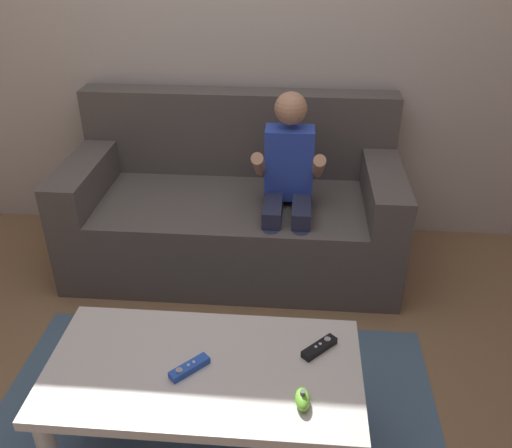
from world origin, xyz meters
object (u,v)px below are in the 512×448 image
object	(u,v)px
nunchuk_lime	(302,399)
game_remote_blue_far_corner	(189,368)
person_seated_on_couch	(288,183)
game_remote_black_near_edge	(319,347)
coffee_table	(204,381)
couch	(235,209)

from	to	relation	value
nunchuk_lime	game_remote_blue_far_corner	distance (m)	0.38
person_seated_on_couch	game_remote_blue_far_corner	bearing A→B (deg)	-103.73
person_seated_on_couch	game_remote_black_near_edge	size ratio (longest dim) A/B	7.79
coffee_table	nunchuk_lime	bearing A→B (deg)	-21.76
person_seated_on_couch	nunchuk_lime	size ratio (longest dim) A/B	10.44
person_seated_on_couch	couch	bearing A→B (deg)	147.38
person_seated_on_couch	game_remote_blue_far_corner	distance (m)	1.17
coffee_table	couch	bearing A→B (deg)	92.23
couch	coffee_table	world-z (taller)	couch
game_remote_black_near_edge	nunchuk_lime	world-z (taller)	nunchuk_lime
couch	nunchuk_lime	bearing A→B (deg)	-75.40
person_seated_on_couch	game_remote_black_near_edge	world-z (taller)	person_seated_on_couch
game_remote_black_near_edge	nunchuk_lime	size ratio (longest dim) A/B	1.34
coffee_table	nunchuk_lime	xyz separation A→B (m)	(0.32, -0.13, 0.09)
coffee_table	game_remote_blue_far_corner	world-z (taller)	game_remote_blue_far_corner
game_remote_black_near_edge	coffee_table	bearing A→B (deg)	-164.17
game_remote_black_near_edge	game_remote_blue_far_corner	size ratio (longest dim) A/B	0.99
nunchuk_lime	game_remote_blue_far_corner	size ratio (longest dim) A/B	0.74
game_remote_black_near_edge	game_remote_blue_far_corner	xyz separation A→B (m)	(-0.42, -0.13, 0.00)
game_remote_black_near_edge	nunchuk_lime	distance (m)	0.24
nunchuk_lime	game_remote_blue_far_corner	xyz separation A→B (m)	(-0.36, 0.11, -0.01)
person_seated_on_couch	coffee_table	distance (m)	1.15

